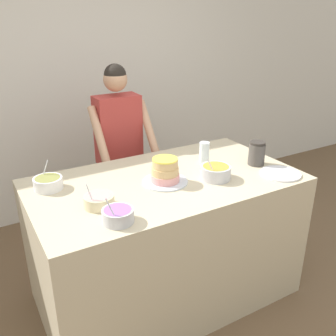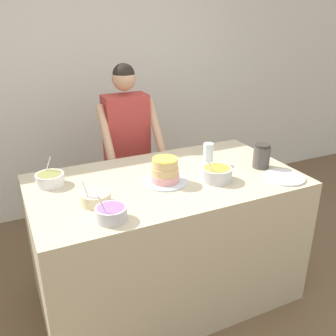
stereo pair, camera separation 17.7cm
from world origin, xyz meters
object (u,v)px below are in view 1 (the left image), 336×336
(frosting_bowl_orange, at_px, (216,172))
(stoneware_jar, at_px, (257,153))
(frosting_bowl_olive, at_px, (48,183))
(person_baker, at_px, (119,140))
(drinking_glass, at_px, (204,152))
(frosting_bowl_purple, at_px, (118,215))
(ceramic_plate, at_px, (280,174))
(cake, at_px, (165,172))
(frosting_bowl_pink, at_px, (99,200))

(frosting_bowl_orange, bearing_deg, stoneware_jar, 7.66)
(frosting_bowl_olive, bearing_deg, person_baker, 39.02)
(person_baker, bearing_deg, drinking_glass, -62.13)
(frosting_bowl_purple, bearing_deg, ceramic_plate, 1.13)
(cake, xyz_separation_m, frosting_bowl_pink, (-0.48, -0.09, -0.03))
(frosting_bowl_purple, relative_size, frosting_bowl_orange, 0.85)
(cake, distance_m, frosting_bowl_purple, 0.55)
(frosting_bowl_olive, xyz_separation_m, frosting_bowl_orange, (1.00, -0.40, 0.01))
(frosting_bowl_olive, distance_m, drinking_glass, 1.11)
(person_baker, xyz_separation_m, ceramic_plate, (0.70, -1.15, -0.02))
(frosting_bowl_pink, distance_m, drinking_glass, 0.94)
(ceramic_plate, xyz_separation_m, stoneware_jar, (-0.02, 0.22, 0.08))
(frosting_bowl_orange, bearing_deg, frosting_bowl_pink, 178.37)
(drinking_glass, xyz_separation_m, ceramic_plate, (0.32, -0.45, -0.07))
(stoneware_jar, bearing_deg, drinking_glass, 143.35)
(person_baker, distance_m, frosting_bowl_purple, 1.28)
(frosting_bowl_pink, xyz_separation_m, ceramic_plate, (1.23, -0.19, -0.03))
(stoneware_jar, bearing_deg, cake, 175.12)
(person_baker, relative_size, ceramic_plate, 5.85)
(frosting_bowl_pink, bearing_deg, stoneware_jar, 1.49)
(cake, bearing_deg, person_baker, 86.92)
(frosting_bowl_pink, bearing_deg, drinking_glass, 15.76)
(frosting_bowl_purple, distance_m, drinking_glass, 1.00)
(frosting_bowl_purple, bearing_deg, cake, 33.75)
(frosting_bowl_pink, relative_size, ceramic_plate, 0.64)
(frosting_bowl_purple, bearing_deg, stoneware_jar, 11.71)
(frosting_bowl_orange, bearing_deg, person_baker, 105.42)
(ceramic_plate, relative_size, stoneware_jar, 1.58)
(person_baker, distance_m, cake, 0.87)
(frosting_bowl_olive, height_order, drinking_glass, frosting_bowl_olive)
(frosting_bowl_pink, bearing_deg, ceramic_plate, -8.77)
(frosting_bowl_pink, height_order, drinking_glass, frosting_bowl_pink)
(cake, xyz_separation_m, ceramic_plate, (0.75, -0.28, -0.07))
(ceramic_plate, bearing_deg, frosting_bowl_pink, 171.23)
(frosting_bowl_orange, relative_size, drinking_glass, 1.31)
(person_baker, relative_size, frosting_bowl_orange, 7.96)
(frosting_bowl_pink, bearing_deg, person_baker, 61.11)
(frosting_bowl_olive, height_order, frosting_bowl_orange, frosting_bowl_olive)
(ceramic_plate, bearing_deg, frosting_bowl_orange, 158.63)
(person_baker, bearing_deg, cake, -93.08)
(frosting_bowl_pink, distance_m, ceramic_plate, 1.25)
(frosting_bowl_purple, bearing_deg, person_baker, 66.76)
(frosting_bowl_purple, relative_size, stoneware_jar, 0.99)
(person_baker, height_order, cake, person_baker)
(cake, relative_size, frosting_bowl_olive, 1.65)
(frosting_bowl_orange, xyz_separation_m, stoneware_jar, (0.40, 0.05, 0.04))
(frosting_bowl_purple, distance_m, frosting_bowl_orange, 0.80)
(cake, relative_size, stoneware_jar, 1.72)
(frosting_bowl_olive, distance_m, stoneware_jar, 1.45)
(frosting_bowl_olive, bearing_deg, ceramic_plate, -21.56)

